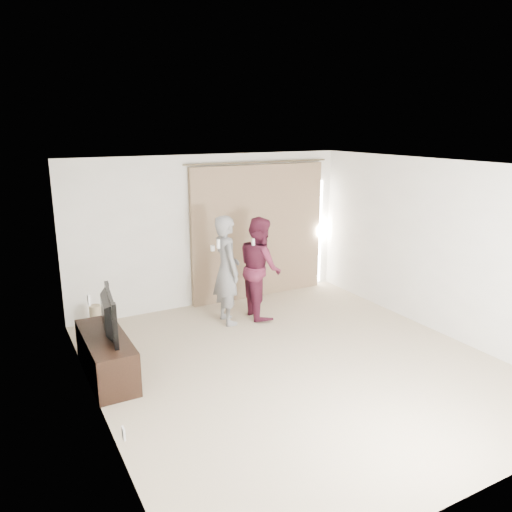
# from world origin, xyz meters

# --- Properties ---
(floor) EXTENTS (5.50, 5.50, 0.00)m
(floor) POSITION_xyz_m (0.00, 0.00, 0.00)
(floor) COLOR #BEAA8E
(floor) RESTS_ON ground
(wall_back) EXTENTS (5.00, 0.04, 2.60)m
(wall_back) POSITION_xyz_m (0.00, 2.75, 1.30)
(wall_back) COLOR white
(wall_back) RESTS_ON ground
(wall_left) EXTENTS (0.04, 5.50, 2.60)m
(wall_left) POSITION_xyz_m (-2.50, -0.00, 1.30)
(wall_left) COLOR white
(wall_left) RESTS_ON ground
(ceiling) EXTENTS (5.00, 5.50, 0.01)m
(ceiling) POSITION_xyz_m (0.00, 0.00, 2.60)
(ceiling) COLOR white
(ceiling) RESTS_ON wall_back
(curtain) EXTENTS (2.80, 0.11, 2.46)m
(curtain) POSITION_xyz_m (0.91, 2.68, 1.20)
(curtain) COLOR #927559
(curtain) RESTS_ON ground
(tv_console) EXTENTS (0.49, 1.42, 0.55)m
(tv_console) POSITION_xyz_m (-2.27, 0.86, 0.27)
(tv_console) COLOR black
(tv_console) RESTS_ON ground
(tv) EXTENTS (0.24, 0.97, 0.56)m
(tv) POSITION_xyz_m (-2.27, 0.86, 0.83)
(tv) COLOR black
(tv) RESTS_ON tv_console
(scratching_post) EXTENTS (0.31, 0.31, 0.41)m
(scratching_post) POSITION_xyz_m (-2.10, 2.40, 0.17)
(scratching_post) COLOR tan
(scratching_post) RESTS_ON ground
(person_man) EXTENTS (0.46, 0.66, 1.74)m
(person_man) POSITION_xyz_m (-0.17, 1.77, 0.87)
(person_man) COLOR slate
(person_man) RESTS_ON ground
(person_woman) EXTENTS (0.74, 0.89, 1.66)m
(person_woman) POSITION_xyz_m (0.43, 1.77, 0.83)
(person_woman) COLOR #581B30
(person_woman) RESTS_ON ground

